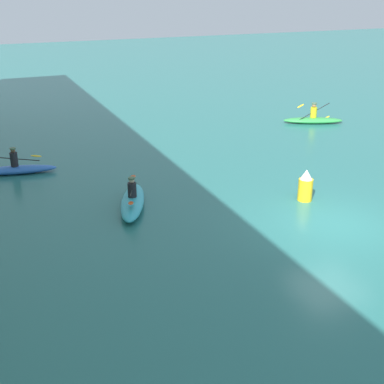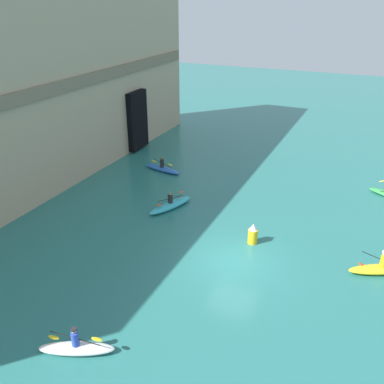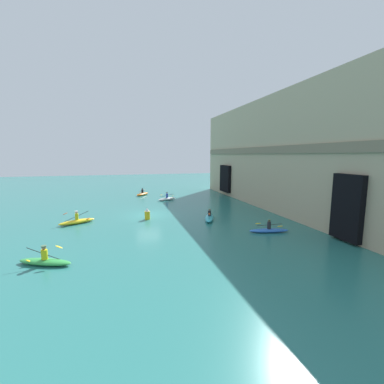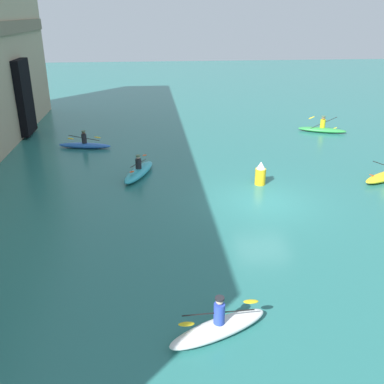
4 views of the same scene
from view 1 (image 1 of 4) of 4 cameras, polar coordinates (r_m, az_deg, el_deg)
name	(u,v)px [view 1 (image 1 of 4)]	position (r m, az deg, el deg)	size (l,w,h in m)	color
ground_plane	(334,224)	(18.31, 14.87, -3.34)	(120.00, 120.00, 0.00)	#28706B
kayak_blue	(15,169)	(23.41, -18.34, 2.37)	(1.34, 3.41, 1.12)	blue
kayak_green	(313,119)	(31.05, 12.78, 7.56)	(2.07, 3.37, 1.16)	green
kayak_cyan	(133,201)	(19.01, -6.36, -0.98)	(3.45, 1.97, 1.13)	#33B2C6
marker_buoy	(306,186)	(19.83, 12.02, 0.63)	(0.53, 0.53, 1.18)	yellow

